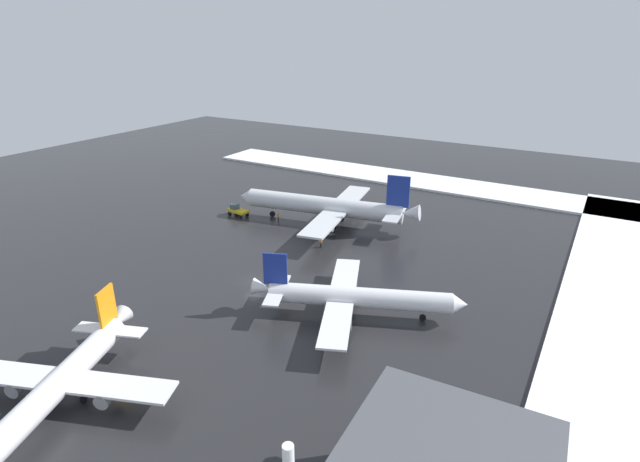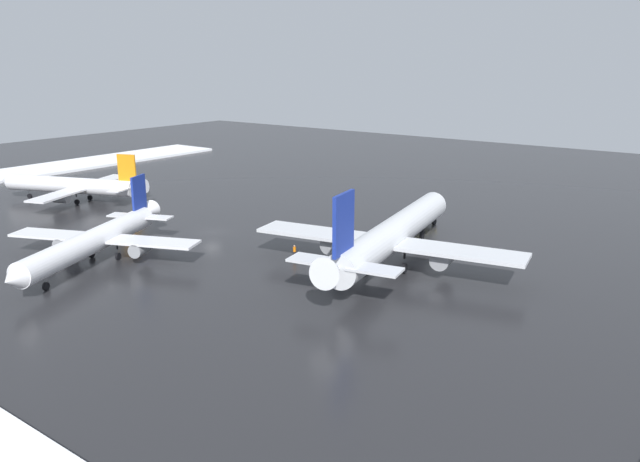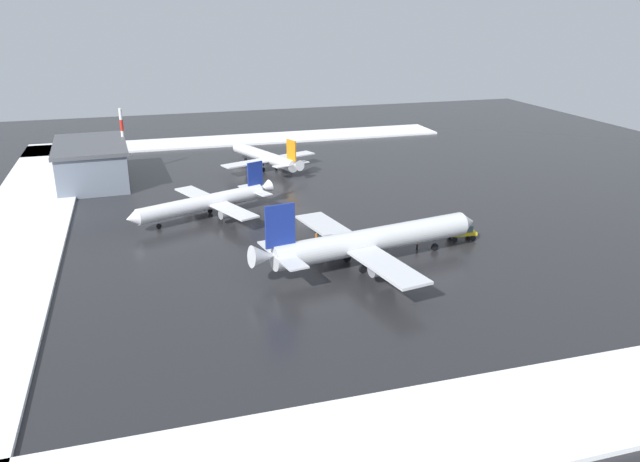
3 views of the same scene
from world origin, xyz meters
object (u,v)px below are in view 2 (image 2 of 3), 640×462
at_px(ground_crew_near_tug, 294,251).
at_px(ground_crew_by_nose_gear, 405,234).
at_px(airplane_parked_starboard, 73,186).
at_px(airplane_far_rear, 392,234).
at_px(pushback_tug, 424,217).
at_px(airplane_foreground_jet, 95,240).

bearing_deg(ground_crew_near_tug, ground_crew_by_nose_gear, 90.44).
xyz_separation_m(airplane_parked_starboard, ground_crew_near_tug, (50.45, -2.05, -1.89)).
distance_m(airplane_parked_starboard, ground_crew_near_tug, 50.53).
height_order(airplane_far_rear, ground_crew_near_tug, airplane_far_rear).
bearing_deg(airplane_far_rear, pushback_tug, 5.94).
distance_m(airplane_foreground_jet, ground_crew_near_tug, 24.03).
distance_m(airplane_far_rear, ground_crew_by_nose_gear, 10.73).
bearing_deg(pushback_tug, airplane_far_rear, -157.79).
bearing_deg(ground_crew_by_nose_gear, ground_crew_near_tug, 134.97).
bearing_deg(pushback_tug, ground_crew_near_tug, 173.22).
xyz_separation_m(airplane_far_rear, airplane_parked_starboard, (-61.39, -2.91, -0.94)).
bearing_deg(ground_crew_near_tug, airplane_parked_starboard, -155.24).
height_order(ground_crew_by_nose_gear, ground_crew_near_tug, same).
distance_m(pushback_tug, ground_crew_by_nose_gear, 9.47).
xyz_separation_m(airplane_far_rear, ground_crew_near_tug, (-10.93, -4.97, -2.83)).
xyz_separation_m(airplane_foreground_jet, ground_crew_near_tug, (17.99, 15.82, -1.94)).
bearing_deg(ground_crew_by_nose_gear, airplane_far_rear, -178.21).
bearing_deg(ground_crew_near_tug, pushback_tug, 104.42).
bearing_deg(ground_crew_near_tug, airplane_foreground_jet, -111.59).
height_order(airplane_foreground_jet, ground_crew_near_tug, airplane_foreground_jet).
relative_size(airplane_foreground_jet, airplane_parked_starboard, 1.01).
relative_size(airplane_parked_starboard, ground_crew_by_nose_gear, 16.42).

